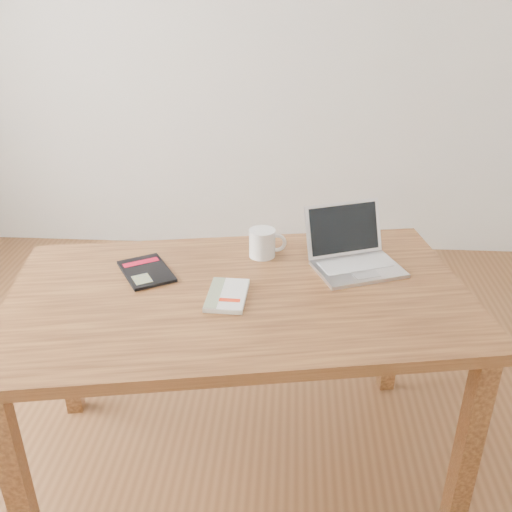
# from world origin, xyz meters

# --- Properties ---
(room) EXTENTS (4.04, 4.04, 2.70)m
(room) POSITION_xyz_m (-0.07, 0.00, 1.36)
(room) COLOR brown
(room) RESTS_ON ground
(desk) EXTENTS (1.62, 1.10, 0.75)m
(desk) POSITION_xyz_m (0.14, 0.07, 0.66)
(desk) COLOR brown
(desk) RESTS_ON ground
(white_guidebook) EXTENTS (0.13, 0.20, 0.02)m
(white_guidebook) POSITION_xyz_m (0.10, 0.03, 0.76)
(white_guidebook) COLOR silver
(white_guidebook) RESTS_ON desk
(black_guidebook) EXTENTS (0.24, 0.27, 0.01)m
(black_guidebook) POSITION_xyz_m (-0.19, 0.18, 0.76)
(black_guidebook) COLOR black
(black_guidebook) RESTS_ON desk
(laptop) EXTENTS (0.37, 0.36, 0.20)m
(laptop) POSITION_xyz_m (0.52, 0.29, 0.79)
(laptop) COLOR silver
(laptop) RESTS_ON desk
(coffee_mug) EXTENTS (0.14, 0.10, 0.10)m
(coffee_mug) POSITION_xyz_m (0.20, 0.34, 0.80)
(coffee_mug) COLOR white
(coffee_mug) RESTS_ON desk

